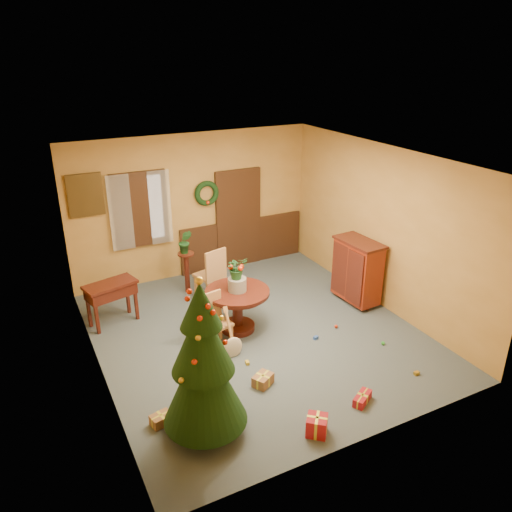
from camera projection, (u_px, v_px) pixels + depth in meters
room_envelope at (205, 221)px, 10.17m from camera, size 5.50×5.50×5.50m
dining_table at (237, 302)px, 8.22m from camera, size 1.06×1.06×0.73m
urn at (237, 284)px, 8.09m from camera, size 0.30×0.30×0.22m
centerpiece_plant at (237, 268)px, 7.97m from camera, size 0.34×0.29×0.38m
chair_near at (215, 318)px, 7.81m from camera, size 0.45×0.45×0.89m
chair_far at (212, 273)px, 9.15m from camera, size 0.56×0.56×1.05m
guitar at (233, 335)px, 7.56m from camera, size 0.43×0.54×0.72m
plant_stand at (187, 268)px, 9.51m from camera, size 0.31×0.31×0.81m
stand_plant at (185, 242)px, 9.30m from camera, size 0.31×0.29×0.46m
christmas_tree at (203, 363)px, 5.81m from camera, size 1.03×1.03×2.12m
writing_desk at (111, 293)px, 8.40m from camera, size 0.93×0.62×0.76m
sideboard at (357, 270)px, 9.08m from camera, size 0.56×0.98×1.21m
gift_a at (263, 380)px, 7.02m from camera, size 0.35×0.32×0.15m
gift_b at (317, 425)px, 6.12m from camera, size 0.35×0.35×0.25m
gift_c at (161, 419)px, 6.29m from camera, size 0.29×0.23×0.14m
gift_d at (362, 398)px, 6.68m from camera, size 0.37×0.29×0.12m
toy_a at (316, 338)px, 8.13m from camera, size 0.09×0.07×0.05m
toy_b at (383, 343)px, 7.97m from camera, size 0.06×0.06×0.06m
toy_c at (247, 363)px, 7.49m from camera, size 0.06×0.09×0.05m
toy_d at (336, 326)px, 8.44m from camera, size 0.06×0.06×0.06m
toy_e at (417, 373)px, 7.25m from camera, size 0.08×0.05×0.05m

